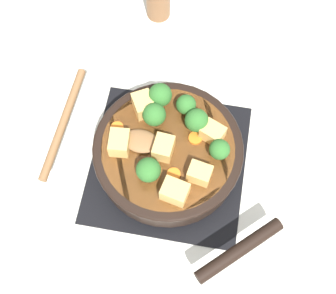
{
  "coord_description": "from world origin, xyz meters",
  "views": [
    {
      "loc": [
        -0.35,
        -0.06,
        0.89
      ],
      "look_at": [
        0.0,
        0.0,
        0.08
      ],
      "focal_mm": 50.0,
      "sensor_mm": 36.0,
      "label": 1
    }
  ],
  "objects": [
    {
      "name": "ground_plane",
      "position": [
        0.0,
        0.0,
        0.0
      ],
      "size": [
        2.4,
        2.4,
        0.0
      ],
      "primitive_type": "plane",
      "color": "silver"
    },
    {
      "name": "front_burner_grate",
      "position": [
        0.0,
        0.0,
        0.01
      ],
      "size": [
        0.31,
        0.31,
        0.03
      ],
      "color": "black",
      "rests_on": "ground_plane"
    },
    {
      "name": "skillet_pan",
      "position": [
        -0.0,
        -0.0,
        0.06
      ],
      "size": [
        0.38,
        0.37,
        0.06
      ],
      "color": "black",
      "rests_on": "front_burner_grate"
    },
    {
      "name": "wooden_spoon",
      "position": [
        0.01,
        0.14,
        0.09
      ],
      "size": [
        0.24,
        0.2,
        0.02
      ],
      "color": "brown",
      "rests_on": "skillet_pan"
    },
    {
      "name": "tofu_cube_center_large",
      "position": [
        -0.01,
        0.01,
        0.1
      ],
      "size": [
        0.05,
        0.04,
        0.03
      ],
      "primitive_type": "cube",
      "rotation": [
        0.0,
        0.0,
        3.05
      ],
      "color": "tan",
      "rests_on": "skillet_pan"
    },
    {
      "name": "tofu_cube_near_handle",
      "position": [
        -0.01,
        0.09,
        0.1
      ],
      "size": [
        0.05,
        0.04,
        0.04
      ],
      "primitive_type": "cube",
      "rotation": [
        0.0,
        0.0,
        0.08
      ],
      "color": "tan",
      "rests_on": "skillet_pan"
    },
    {
      "name": "tofu_cube_east_chunk",
      "position": [
        0.04,
        -0.08,
        0.1
      ],
      "size": [
        0.05,
        0.05,
        0.03
      ],
      "primitive_type": "cube",
      "rotation": [
        0.0,
        0.0,
        1.15
      ],
      "color": "tan",
      "rests_on": "skillet_pan"
    },
    {
      "name": "tofu_cube_west_chunk",
      "position": [
        0.07,
        0.06,
        0.1
      ],
      "size": [
        0.06,
        0.05,
        0.04
      ],
      "primitive_type": "cube",
      "rotation": [
        0.0,
        0.0,
        0.52
      ],
      "color": "tan",
      "rests_on": "skillet_pan"
    },
    {
      "name": "tofu_cube_back_piece",
      "position": [
        -0.09,
        -0.03,
        0.1
      ],
      "size": [
        0.05,
        0.05,
        0.04
      ],
      "primitive_type": "cube",
      "rotation": [
        0.0,
        0.0,
        1.36
      ],
      "color": "tan",
      "rests_on": "skillet_pan"
    },
    {
      "name": "tofu_cube_front_piece",
      "position": [
        -0.05,
        -0.07,
        0.1
      ],
      "size": [
        0.04,
        0.05,
        0.03
      ],
      "primitive_type": "cube",
      "rotation": [
        0.0,
        0.0,
        1.39
      ],
      "color": "tan",
      "rests_on": "skillet_pan"
    },
    {
      "name": "broccoli_floret_near_spoon",
      "position": [
        -0.0,
        -0.09,
        0.11
      ],
      "size": [
        0.04,
        0.04,
        0.05
      ],
      "color": "#709956",
      "rests_on": "skillet_pan"
    },
    {
      "name": "broccoli_floret_center_top",
      "position": [
        -0.06,
        0.02,
        0.11
      ],
      "size": [
        0.05,
        0.05,
        0.05
      ],
      "color": "#709956",
      "rests_on": "skillet_pan"
    },
    {
      "name": "broccoli_floret_east_rim",
      "position": [
        0.05,
        -0.04,
        0.11
      ],
      "size": [
        0.04,
        0.04,
        0.05
      ],
      "color": "#709956",
      "rests_on": "skillet_pan"
    },
    {
      "name": "broccoli_floret_west_rim",
      "position": [
        0.09,
        0.03,
        0.11
      ],
      "size": [
        0.05,
        0.05,
        0.05
      ],
      "color": "#709956",
      "rests_on": "skillet_pan"
    },
    {
      "name": "broccoli_floret_north_edge",
      "position": [
        0.05,
        0.03,
        0.11
      ],
      "size": [
        0.04,
        0.04,
        0.05
      ],
      "color": "#709956",
      "rests_on": "skillet_pan"
    },
    {
      "name": "broccoli_floret_south_cluster",
      "position": [
        0.08,
        -0.02,
        0.11
      ],
      "size": [
        0.04,
        0.04,
        0.05
      ],
      "color": "#709956",
      "rests_on": "skillet_pan"
    },
    {
      "name": "carrot_slice_orange_thin",
      "position": [
        -0.05,
        -0.02,
        0.09
      ],
      "size": [
        0.03,
        0.03,
        0.01
      ],
      "primitive_type": "cylinder",
      "color": "orange",
      "rests_on": "skillet_pan"
    },
    {
      "name": "carrot_slice_near_center",
      "position": [
        0.02,
        0.1,
        0.09
      ],
      "size": [
        0.03,
        0.03,
        0.01
      ],
      "primitive_type": "cylinder",
      "color": "orange",
      "rests_on": "skillet_pan"
    },
    {
      "name": "carrot_slice_edge_slice",
      "position": [
        0.03,
        -0.05,
        0.09
      ],
      "size": [
        0.03,
        0.03,
        0.01
      ],
      "primitive_type": "cylinder",
      "color": "orange",
      "rests_on": "skillet_pan"
    }
  ]
}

